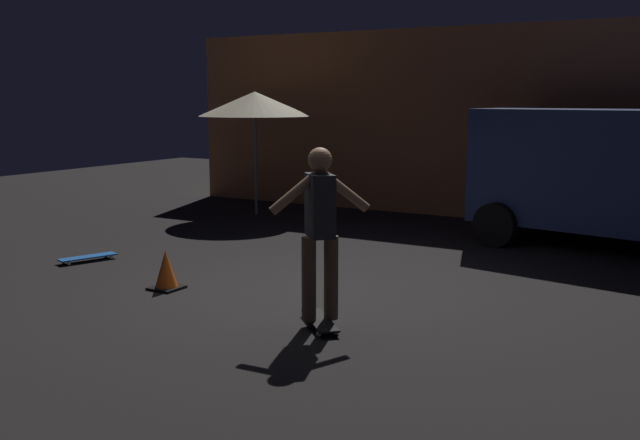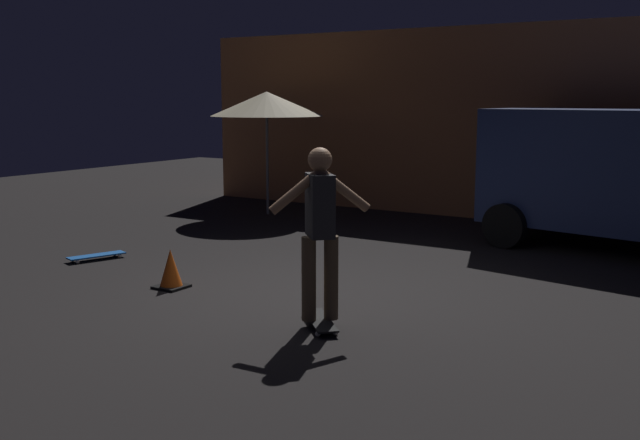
{
  "view_description": "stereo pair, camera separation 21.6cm",
  "coord_description": "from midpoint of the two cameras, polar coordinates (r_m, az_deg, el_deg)",
  "views": [
    {
      "loc": [
        4.28,
        -6.99,
        2.21
      ],
      "look_at": [
        0.72,
        -0.96,
        1.05
      ],
      "focal_mm": 41.96,
      "sensor_mm": 36.0,
      "label": 1
    },
    {
      "loc": [
        4.46,
        -6.88,
        2.21
      ],
      "look_at": [
        0.72,
        -0.96,
        1.05
      ],
      "focal_mm": 41.96,
      "sensor_mm": 36.0,
      "label": 2
    }
  ],
  "objects": [
    {
      "name": "skateboard_ridden",
      "position": [
        7.33,
        -0.85,
        -7.7
      ],
      "size": [
        0.69,
        0.7,
        0.07
      ],
      "color": "black",
      "rests_on": "ground_plane"
    },
    {
      "name": "patio_umbrella",
      "position": [
        14.06,
        -5.43,
        8.8
      ],
      "size": [
        2.1,
        2.1,
        2.3
      ],
      "color": "slate",
      "rests_on": "ground_plane"
    },
    {
      "name": "skater",
      "position": [
        7.1,
        -0.87,
        -0.11
      ],
      "size": [
        0.76,
        0.75,
        1.67
      ],
      "color": "brown",
      "rests_on": "skateboard_ridden"
    },
    {
      "name": "low_building",
      "position": [
        15.65,
        16.73,
        7.26
      ],
      "size": [
        13.82,
        4.34,
        3.46
      ],
      "color": "#C67A47",
      "rests_on": "ground_plane"
    },
    {
      "name": "traffic_cone",
      "position": [
        8.87,
        -12.35,
        -3.84
      ],
      "size": [
        0.34,
        0.34,
        0.46
      ],
      "color": "black",
      "rests_on": "ground_plane"
    },
    {
      "name": "skateboard_spare",
      "position": [
        10.65,
        -17.85,
        -2.73
      ],
      "size": [
        0.44,
        0.8,
        0.07
      ],
      "color": "#1959B2",
      "rests_on": "ground_plane"
    },
    {
      "name": "ground_plane",
      "position": [
        8.49,
        -1.63,
        -5.69
      ],
      "size": [
        28.0,
        28.0,
        0.0
      ],
      "primitive_type": "plane",
      "color": "black"
    }
  ]
}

